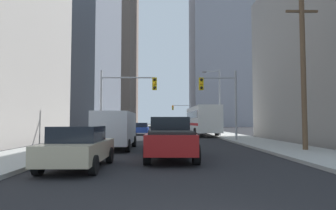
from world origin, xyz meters
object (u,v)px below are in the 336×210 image
sedan_grey (166,127)px  traffic_signal_far_right (182,111)px  sedan_blue (141,129)px  traffic_signal_near_right (220,94)px  sedan_maroon (166,126)px  traffic_signal_near_left (126,93)px  cargo_van_silver (116,128)px  sedan_white (169,134)px  sedan_beige (79,147)px  city_bus (202,119)px  pickup_truck_red (171,138)px

sedan_grey → traffic_signal_far_right: size_ratio=0.71×
sedan_blue → traffic_signal_near_right: bearing=-58.0°
sedan_blue → traffic_signal_near_right: traffic_signal_near_right is taller
sedan_maroon → traffic_signal_near_left: 29.53m
sedan_grey → traffic_signal_near_left: (-3.57, -19.35, 3.32)m
sedan_maroon → traffic_signal_near_right: (4.35, -29.12, 3.24)m
cargo_van_silver → sedan_grey: 26.11m
sedan_white → sedan_beige: bearing=-108.0°
cargo_van_silver → sedan_blue: 18.72m
sedan_white → sedan_blue: 15.70m
city_bus → traffic_signal_near_left: 13.16m
sedan_beige → traffic_signal_near_right: bearing=60.4°
pickup_truck_red → sedan_blue: bearing=97.8°
sedan_maroon → city_bus: bearing=-77.4°
city_bus → traffic_signal_near_right: 10.57m
sedan_blue → traffic_signal_far_right: (7.11, 30.31, 3.30)m
sedan_blue → traffic_signal_near_right: (7.61, -12.16, 3.24)m
traffic_signal_far_right → traffic_signal_near_right: bearing=-89.3°
sedan_beige → sedan_blue: bearing=89.5°
pickup_truck_red → sedan_blue: 23.41m
traffic_signal_near_left → traffic_signal_far_right: (7.47, 42.48, -0.02)m
sedan_grey → traffic_signal_near_right: traffic_signal_near_right is taller
sedan_blue → traffic_signal_near_left: size_ratio=0.70×
sedan_beige → traffic_signal_far_right: traffic_signal_far_right is taller
sedan_maroon → traffic_signal_far_right: traffic_signal_far_right is taller
city_bus → sedan_maroon: size_ratio=2.71×
pickup_truck_red → sedan_blue: (-3.16, 23.20, -0.16)m
cargo_van_silver → traffic_signal_near_right: traffic_signal_near_right is taller
sedan_white → sedan_maroon: 32.33m
city_bus → sedan_grey: city_bus is taller
sedan_white → sedan_maroon: (0.05, 32.33, 0.00)m
sedan_white → traffic_signal_near_right: (4.40, 3.21, 3.24)m
cargo_van_silver → traffic_signal_far_right: traffic_signal_far_right is taller
city_bus → traffic_signal_far_right: traffic_signal_far_right is taller
traffic_signal_near_left → traffic_signal_near_right: 7.98m
cargo_van_silver → sedan_beige: size_ratio=1.24×
sedan_white → traffic_signal_near_left: size_ratio=0.71×
city_bus → sedan_beige: size_ratio=2.75×
sedan_beige → sedan_white: bearing=72.0°
pickup_truck_red → traffic_signal_far_right: 53.75m
sedan_beige → traffic_signal_near_left: 14.16m
traffic_signal_near_left → traffic_signal_far_right: 43.13m
cargo_van_silver → sedan_maroon: cargo_van_silver is taller
sedan_beige → cargo_van_silver: bearing=89.1°
city_bus → pickup_truck_red: (-4.29, -21.40, -1.00)m
sedan_maroon → traffic_signal_far_right: size_ratio=0.71×
sedan_beige → sedan_blue: 25.93m
city_bus → traffic_signal_near_right: bearing=-89.1°
traffic_signal_far_right → sedan_beige: bearing=-97.4°
sedan_blue → sedan_maroon: (3.26, 16.96, 0.00)m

